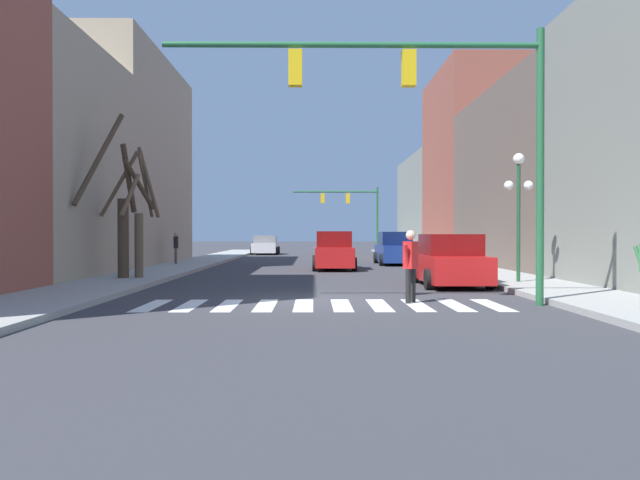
% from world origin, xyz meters
% --- Properties ---
extents(ground_plane, '(240.00, 240.00, 0.00)m').
position_xyz_m(ground_plane, '(0.00, 0.00, 0.00)').
color(ground_plane, '#38383D').
extents(sidewalk_left, '(2.77, 90.00, 0.15)m').
position_xyz_m(sidewalk_left, '(-6.78, 0.00, 0.07)').
color(sidewalk_left, '#9E9E99').
rests_on(sidewalk_left, ground_plane).
extents(sidewalk_right, '(2.77, 90.00, 0.15)m').
position_xyz_m(sidewalk_right, '(6.78, 0.00, 0.07)').
color(sidewalk_right, '#9E9E99').
rests_on(sidewalk_right, ground_plane).
extents(building_row_left, '(6.00, 31.09, 13.11)m').
position_xyz_m(building_row_left, '(-11.17, 9.11, 5.67)').
color(building_row_left, '#934C3D').
rests_on(building_row_left, ground_plane).
extents(building_row_right, '(6.00, 52.45, 12.69)m').
position_xyz_m(building_row_right, '(11.17, 20.40, 4.92)').
color(building_row_right, gray).
rests_on(building_row_right, ground_plane).
extents(crosswalk_stripes, '(8.55, 2.60, 0.01)m').
position_xyz_m(crosswalk_stripes, '(0.00, -1.01, 0.00)').
color(crosswalk_stripes, white).
rests_on(crosswalk_stripes, ground_plane).
extents(traffic_signal_near, '(8.99, 0.28, 6.55)m').
position_xyz_m(traffic_signal_near, '(2.45, -1.10, 4.86)').
color(traffic_signal_near, '#236038').
rests_on(traffic_signal_near, ground_plane).
extents(traffic_signal_far, '(7.16, 0.28, 5.62)m').
position_xyz_m(traffic_signal_far, '(2.98, 36.58, 4.12)').
color(traffic_signal_far, '#236038').
rests_on(traffic_signal_far, ground_plane).
extents(street_lamp_right_corner, '(0.95, 0.36, 4.17)m').
position_xyz_m(street_lamp_right_corner, '(6.44, 4.36, 3.10)').
color(street_lamp_right_corner, '#1E4C2D').
rests_on(street_lamp_right_corner, sidewalk_right).
extents(car_parked_left_near, '(2.01, 4.84, 1.81)m').
position_xyz_m(car_parked_left_near, '(4.27, 18.57, 0.84)').
color(car_parked_left_near, navy).
rests_on(car_parked_left_near, ground_plane).
extents(car_parked_right_far, '(2.10, 4.35, 1.69)m').
position_xyz_m(car_parked_right_far, '(4.23, 4.42, 0.79)').
color(car_parked_right_far, red).
rests_on(car_parked_right_far, ground_plane).
extents(car_parked_left_far, '(2.01, 4.59, 1.81)m').
position_xyz_m(car_parked_left_far, '(0.73, 13.80, 0.84)').
color(car_parked_left_far, red).
rests_on(car_parked_left_far, ground_plane).
extents(car_driving_toward_lane, '(2.19, 4.55, 1.55)m').
position_xyz_m(car_driving_toward_lane, '(-4.18, 35.52, 0.73)').
color(car_driving_toward_lane, silver).
rests_on(car_driving_toward_lane, ground_plane).
extents(pedestrian_near_right_corner, '(0.32, 0.72, 1.68)m').
position_xyz_m(pedestrian_near_right_corner, '(-7.37, 16.61, 1.14)').
color(pedestrian_near_right_corner, '#4C4C51').
rests_on(pedestrian_near_right_corner, sidewalk_left).
extents(pedestrian_crossing_street, '(0.49, 0.70, 1.79)m').
position_xyz_m(pedestrian_crossing_street, '(2.17, -0.52, 1.06)').
color(pedestrian_crossing_street, black).
rests_on(pedestrian_crossing_street, ground_plane).
extents(street_tree_left_mid, '(2.03, 3.03, 5.79)m').
position_xyz_m(street_tree_left_mid, '(-6.99, 6.21, 2.50)').
color(street_tree_left_mid, '#473828').
rests_on(street_tree_left_mid, sidewalk_left).
extents(street_tree_left_far, '(2.16, 2.25, 4.66)m').
position_xyz_m(street_tree_left_far, '(-6.54, 6.59, 2.31)').
color(street_tree_left_far, brown).
rests_on(street_tree_left_far, sidewalk_left).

